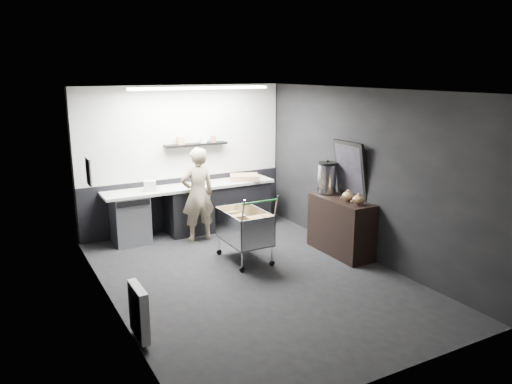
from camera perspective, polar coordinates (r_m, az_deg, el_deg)
floor at (r=7.40m, az=-0.27°, el=-9.81°), size 5.50×5.50×0.00m
ceiling at (r=6.79m, az=-0.30°, el=11.56°), size 5.50×5.50×0.00m
wall_back at (r=9.44m, az=-8.26°, el=3.80°), size 5.50×0.00×5.50m
wall_front at (r=4.83m, az=15.50°, el=-6.25°), size 5.50×0.00×5.50m
wall_left at (r=6.31m, az=-16.50°, el=-1.63°), size 0.00×5.50×5.50m
wall_right at (r=8.10m, az=12.28°, el=1.97°), size 0.00×5.50×5.50m
kitchen_wall_panel at (r=9.35m, az=-8.32°, el=6.80°), size 3.95×0.02×1.70m
dado_panel at (r=9.60m, az=-8.05°, el=-1.22°), size 3.95×0.02×1.00m
floating_shelf at (r=9.34m, az=-6.88°, el=5.42°), size 1.20×0.22×0.04m
wall_clock at (r=9.88m, az=-0.65°, el=9.06°), size 0.20×0.03×0.20m
poster at (r=7.51m, az=-18.61°, el=2.21°), size 0.02×0.30×0.40m
poster_red_band at (r=7.50m, az=-18.62°, el=2.73°), size 0.02×0.22×0.10m
radiator at (r=5.85m, az=-13.25°, el=-13.17°), size 0.10×0.50×0.60m
ceiling_strip at (r=8.46m, az=-6.38°, el=11.71°), size 2.40×0.20×0.04m
prep_counter at (r=9.38m, az=-6.59°, el=-1.81°), size 3.20×0.61×0.90m
person at (r=8.81m, az=-6.67°, el=-0.29°), size 0.62×0.41×1.67m
shopping_cart at (r=7.88m, az=-1.35°, el=-4.23°), size 0.60×0.99×1.10m
sideboard at (r=8.32m, az=9.60°, el=-3.00°), size 0.53×1.24×1.86m
fire_extinguisher at (r=6.07m, az=-12.79°, el=-13.44°), size 0.14×0.14×0.46m
cardboard_box at (r=9.60m, az=-1.36°, el=1.69°), size 0.65×0.58×0.11m
pink_tub at (r=9.29m, az=-6.07°, el=1.53°), size 0.21×0.21×0.21m
white_container at (r=8.91m, az=-12.03°, el=0.69°), size 0.24×0.20×0.18m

